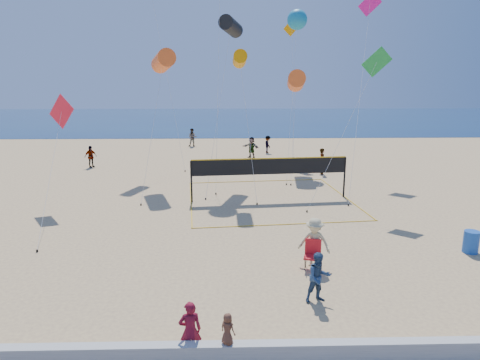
{
  "coord_description": "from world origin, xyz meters",
  "views": [
    {
      "loc": [
        -0.76,
        -11.94,
        6.7
      ],
      "look_at": [
        -0.38,
        2.0,
        3.39
      ],
      "focal_mm": 32.0,
      "sensor_mm": 36.0,
      "label": 1
    }
  ],
  "objects_px": {
    "trash_barrel": "(471,242)",
    "volleyball_net": "(270,171)",
    "camp_chair": "(313,252)",
    "woman": "(190,331)"
  },
  "relations": [
    {
      "from": "trash_barrel",
      "to": "volleyball_net",
      "type": "height_order",
      "value": "volleyball_net"
    },
    {
      "from": "trash_barrel",
      "to": "woman",
      "type": "bearing_deg",
      "value": -148.94
    },
    {
      "from": "camp_chair",
      "to": "trash_barrel",
      "type": "xyz_separation_m",
      "value": [
        6.54,
        1.28,
        -0.17
      ]
    },
    {
      "from": "woman",
      "to": "volleyball_net",
      "type": "distance_m",
      "value": 14.58
    },
    {
      "from": "trash_barrel",
      "to": "camp_chair",
      "type": "bearing_deg",
      "value": -168.89
    },
    {
      "from": "trash_barrel",
      "to": "volleyball_net",
      "type": "xyz_separation_m",
      "value": [
        -7.24,
        7.86,
        1.2
      ]
    },
    {
      "from": "trash_barrel",
      "to": "volleyball_net",
      "type": "relative_size",
      "value": 0.09
    },
    {
      "from": "camp_chair",
      "to": "volleyball_net",
      "type": "distance_m",
      "value": 9.23
    },
    {
      "from": "camp_chair",
      "to": "volleyball_net",
      "type": "xyz_separation_m",
      "value": [
        -0.7,
        9.14,
        1.04
      ]
    },
    {
      "from": "camp_chair",
      "to": "volleyball_net",
      "type": "relative_size",
      "value": 0.12
    }
  ]
}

